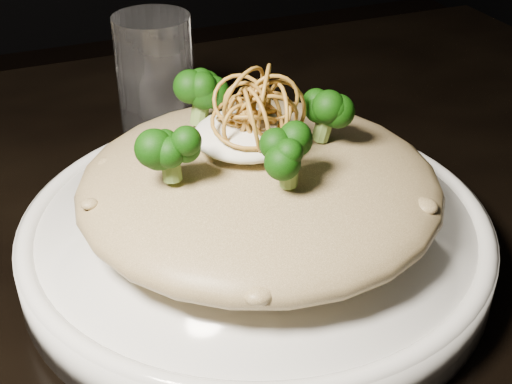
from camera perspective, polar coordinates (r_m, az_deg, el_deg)
table at (r=0.57m, az=-6.47°, el=-11.87°), size 1.10×0.80×0.75m
plate at (r=0.50m, az=0.00°, el=-3.70°), size 0.32×0.32×0.03m
risotto at (r=0.48m, az=0.27°, el=0.56°), size 0.24×0.24×0.05m
broccoli at (r=0.45m, az=-0.85°, el=6.32°), size 0.14×0.14×0.05m
cheese at (r=0.46m, az=-0.74°, el=4.62°), size 0.07×0.07×0.02m
shallots at (r=0.44m, az=-0.14°, el=7.63°), size 0.06×0.06×0.04m
drinking_glass at (r=0.64m, az=-8.01°, el=8.75°), size 0.07×0.07×0.12m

